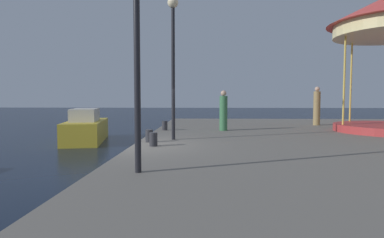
{
  "coord_description": "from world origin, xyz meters",
  "views": [
    {
      "loc": [
        2.19,
        -9.8,
        2.23
      ],
      "look_at": [
        1.55,
        5.39,
        1.22
      ],
      "focal_mm": 30.83,
      "sensor_mm": 36.0,
      "label": 1
    }
  ],
  "objects_px": {
    "bollard_north": "(165,126)",
    "bollard_south": "(153,139)",
    "person_near_carousel": "(223,112)",
    "motorboat_yellow": "(86,129)",
    "person_by_the_water": "(317,107)",
    "lamp_post_near_edge": "(137,17)",
    "lamp_post_mid_promenade": "(173,44)",
    "bollard_center": "(149,136)"
  },
  "relations": [
    {
      "from": "bollard_north",
      "to": "person_near_carousel",
      "type": "relative_size",
      "value": 0.23
    },
    {
      "from": "lamp_post_mid_promenade",
      "to": "person_by_the_water",
      "type": "xyz_separation_m",
      "value": [
        6.76,
        6.04,
        -2.26
      ]
    },
    {
      "from": "bollard_north",
      "to": "bollard_south",
      "type": "distance_m",
      "value": 4.7
    },
    {
      "from": "person_by_the_water",
      "to": "person_near_carousel",
      "type": "height_order",
      "value": "person_by_the_water"
    },
    {
      "from": "bollard_north",
      "to": "bollard_south",
      "type": "relative_size",
      "value": 1.0
    },
    {
      "from": "motorboat_yellow",
      "to": "bollard_north",
      "type": "height_order",
      "value": "motorboat_yellow"
    },
    {
      "from": "bollard_south",
      "to": "person_by_the_water",
      "type": "relative_size",
      "value": 0.2
    },
    {
      "from": "bollard_south",
      "to": "motorboat_yellow",
      "type": "bearing_deg",
      "value": 123.77
    },
    {
      "from": "person_by_the_water",
      "to": "bollard_south",
      "type": "bearing_deg",
      "value": -133.62
    },
    {
      "from": "motorboat_yellow",
      "to": "person_by_the_water",
      "type": "relative_size",
      "value": 2.43
    },
    {
      "from": "bollard_south",
      "to": "bollard_center",
      "type": "bearing_deg",
      "value": 107.38
    },
    {
      "from": "motorboat_yellow",
      "to": "lamp_post_near_edge",
      "type": "height_order",
      "value": "lamp_post_near_edge"
    },
    {
      "from": "lamp_post_mid_promenade",
      "to": "bollard_north",
      "type": "xyz_separation_m",
      "value": [
        -0.69,
        3.18,
        -2.99
      ]
    },
    {
      "from": "motorboat_yellow",
      "to": "person_by_the_water",
      "type": "xyz_separation_m",
      "value": [
        11.66,
        0.86,
        1.07
      ]
    },
    {
      "from": "bollard_north",
      "to": "bollard_south",
      "type": "xyz_separation_m",
      "value": [
        0.25,
        -4.69,
        0.0
      ]
    },
    {
      "from": "lamp_post_near_edge",
      "to": "bollard_south",
      "type": "distance_m",
      "value": 4.32
    },
    {
      "from": "lamp_post_mid_promenade",
      "to": "bollard_south",
      "type": "height_order",
      "value": "lamp_post_mid_promenade"
    },
    {
      "from": "bollard_south",
      "to": "person_near_carousel",
      "type": "xyz_separation_m",
      "value": [
        2.29,
        4.65,
        0.61
      ]
    },
    {
      "from": "bollard_center",
      "to": "bollard_south",
      "type": "height_order",
      "value": "same"
    },
    {
      "from": "motorboat_yellow",
      "to": "bollard_south",
      "type": "xyz_separation_m",
      "value": [
        4.47,
        -6.69,
        0.34
      ]
    },
    {
      "from": "motorboat_yellow",
      "to": "bollard_south",
      "type": "bearing_deg",
      "value": -56.23
    },
    {
      "from": "motorboat_yellow",
      "to": "person_near_carousel",
      "type": "height_order",
      "value": "person_near_carousel"
    },
    {
      "from": "motorboat_yellow",
      "to": "person_by_the_water",
      "type": "distance_m",
      "value": 11.75
    },
    {
      "from": "person_near_carousel",
      "to": "bollard_north",
      "type": "bearing_deg",
      "value": 179.12
    },
    {
      "from": "lamp_post_mid_promenade",
      "to": "bollard_center",
      "type": "relative_size",
      "value": 11.8
    },
    {
      "from": "bollard_center",
      "to": "bollard_south",
      "type": "distance_m",
      "value": 0.91
    },
    {
      "from": "person_near_carousel",
      "to": "lamp_post_near_edge",
      "type": "bearing_deg",
      "value": -104.29
    },
    {
      "from": "bollard_center",
      "to": "person_near_carousel",
      "type": "xyz_separation_m",
      "value": [
        2.56,
        3.79,
        0.61
      ]
    },
    {
      "from": "bollard_center",
      "to": "bollard_north",
      "type": "bearing_deg",
      "value": 89.75
    },
    {
      "from": "bollard_center",
      "to": "bollard_north",
      "type": "xyz_separation_m",
      "value": [
        0.02,
        3.83,
        0.0
      ]
    },
    {
      "from": "person_by_the_water",
      "to": "lamp_post_mid_promenade",
      "type": "bearing_deg",
      "value": -138.22
    },
    {
      "from": "bollard_south",
      "to": "person_near_carousel",
      "type": "relative_size",
      "value": 0.23
    },
    {
      "from": "lamp_post_near_edge",
      "to": "lamp_post_mid_promenade",
      "type": "bearing_deg",
      "value": 87.75
    },
    {
      "from": "motorboat_yellow",
      "to": "bollard_south",
      "type": "height_order",
      "value": "motorboat_yellow"
    },
    {
      "from": "bollard_center",
      "to": "bollard_north",
      "type": "distance_m",
      "value": 3.83
    },
    {
      "from": "lamp_post_near_edge",
      "to": "person_near_carousel",
      "type": "xyz_separation_m",
      "value": [
        2.04,
        8.01,
        -2.1
      ]
    },
    {
      "from": "motorboat_yellow",
      "to": "lamp_post_mid_promenade",
      "type": "bearing_deg",
      "value": -46.5
    },
    {
      "from": "bollard_center",
      "to": "motorboat_yellow",
      "type": "bearing_deg",
      "value": 125.81
    },
    {
      "from": "lamp_post_near_edge",
      "to": "bollard_center",
      "type": "distance_m",
      "value": 5.04
    },
    {
      "from": "bollard_north",
      "to": "bollard_south",
      "type": "bearing_deg",
      "value": -86.91
    },
    {
      "from": "bollard_north",
      "to": "bollard_center",
      "type": "bearing_deg",
      "value": -90.25
    },
    {
      "from": "lamp_post_near_edge",
      "to": "person_by_the_water",
      "type": "xyz_separation_m",
      "value": [
        6.95,
        10.91,
        -1.97
      ]
    }
  ]
}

